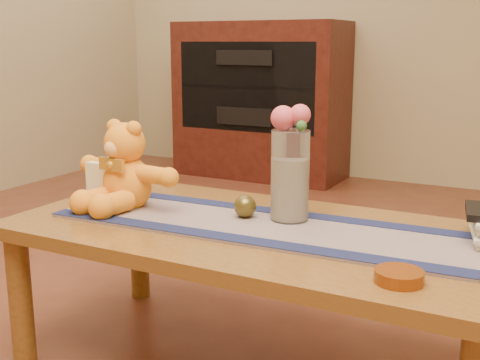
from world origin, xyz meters
The scene contains 28 objects.
coffee_table_top centered at (0.00, 0.00, 0.43)m, with size 1.40×0.70×0.04m, color brown.
table_leg_fl centered at (-0.64, -0.29, 0.21)m, with size 0.07×0.07×0.41m, color brown.
table_leg_bl centered at (-0.64, 0.29, 0.21)m, with size 0.07×0.07×0.41m, color brown.
persian_runner centered at (0.01, 0.00, 0.45)m, with size 1.20×0.35×0.01m, color #1A1F4B.
runner_border_near centered at (0.01, -0.14, 0.46)m, with size 1.20×0.06×0.00m, color #161D43.
runner_border_far centered at (0.00, 0.15, 0.46)m, with size 1.20×0.06×0.00m, color #161D43.
teddy_bear centered at (-0.45, -0.01, 0.58)m, with size 0.38×0.31×0.25m, color orange, non-canonical shape.
pillar_candle centered at (-0.53, 0.02, 0.52)m, with size 0.11×0.11×0.13m, color #FFF5BB.
candle_wick centered at (-0.53, 0.02, 0.59)m, with size 0.00×0.00×0.01m, color black.
glass_vase centered at (0.07, 0.09, 0.59)m, with size 0.11×0.11×0.26m, color silver.
potpourri_fill centered at (0.07, 0.09, 0.55)m, with size 0.09×0.09×0.18m, color beige.
rose_left centered at (0.05, 0.08, 0.75)m, with size 0.07×0.07×0.07m, color #DA4D5E.
rose_right centered at (0.09, 0.09, 0.76)m, with size 0.06×0.06×0.06m, color #DA4D5E.
blue_flower_back centered at (0.08, 0.12, 0.75)m, with size 0.04×0.04×0.04m, color #475B9B.
blue_flower_side centered at (0.04, 0.11, 0.74)m, with size 0.04×0.04×0.04m, color #475B9B.
leaf_sprig centered at (0.11, 0.07, 0.74)m, with size 0.03×0.03×0.03m, color #33662D.
bronze_ball centered at (-0.06, 0.05, 0.49)m, with size 0.07×0.07×0.07m, color #4E461A.
book_bottom centered at (0.56, 0.15, 0.46)m, with size 0.17×0.22×0.02m, color beige.
book_lower centered at (0.57, 0.15, 0.48)m, with size 0.16×0.22×0.02m, color beige.
book_upper centered at (0.55, 0.15, 0.50)m, with size 0.17×0.22×0.02m, color beige.
book_top centered at (0.57, 0.15, 0.52)m, with size 0.16×0.22×0.02m, color beige.
tv_remote centered at (0.56, 0.14, 0.54)m, with size 0.04×0.16×0.02m, color black.
amber_dish centered at (0.46, -0.22, 0.46)m, with size 0.11×0.11×0.03m, color #BF5914.
media_cabinet centered at (-1.20, 2.48, 0.55)m, with size 1.20×0.50×1.10m, color black.
cabinet_cavity centered at (-1.20, 2.25, 0.66)m, with size 1.02×0.03×0.61m, color black.
cabinet_shelf centered at (-1.20, 2.33, 0.66)m, with size 1.02×0.20×0.03m, color black.
stereo_upper centered at (-1.20, 2.35, 0.86)m, with size 0.42×0.28×0.10m, color black.
stereo_lower centered at (-1.20, 2.35, 0.46)m, with size 0.42×0.28×0.12m, color black.
Camera 1 is at (0.74, -1.49, 0.96)m, focal length 45.89 mm.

